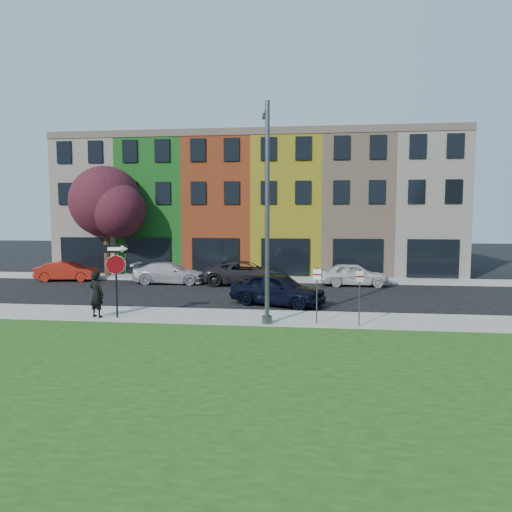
# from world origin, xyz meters

# --- Properties ---
(ground) EXTENTS (120.00, 120.00, 0.00)m
(ground) POSITION_xyz_m (0.00, 0.00, 0.00)
(ground) COLOR black
(ground) RESTS_ON ground
(sidewalk_near) EXTENTS (40.00, 3.00, 0.12)m
(sidewalk_near) POSITION_xyz_m (2.00, 3.00, 0.06)
(sidewalk_near) COLOR gray
(sidewalk_near) RESTS_ON ground
(sidewalk_far) EXTENTS (40.00, 2.40, 0.12)m
(sidewalk_far) POSITION_xyz_m (-3.00, 15.00, 0.06)
(sidewalk_far) COLOR gray
(sidewalk_far) RESTS_ON ground
(rowhouse_block) EXTENTS (30.00, 10.12, 10.00)m
(rowhouse_block) POSITION_xyz_m (-2.50, 21.18, 4.99)
(rowhouse_block) COLOR beige
(rowhouse_block) RESTS_ON ground
(stop_sign) EXTENTS (1.05, 0.17, 3.06)m
(stop_sign) POSITION_xyz_m (-6.31, 2.19, 2.31)
(stop_sign) COLOR black
(stop_sign) RESTS_ON sidewalk_near
(man) EXTENTS (1.03, 0.94, 1.96)m
(man) POSITION_xyz_m (-7.19, 2.20, 1.10)
(man) COLOR black
(man) RESTS_ON sidewalk_near
(sedan_near) EXTENTS (5.19, 6.04, 1.61)m
(sedan_near) POSITION_xyz_m (0.15, 6.27, 0.80)
(sedan_near) COLOR black
(sedan_near) RESTS_ON ground
(parked_car_red) EXTENTS (2.52, 4.40, 1.32)m
(parked_car_red) POSITION_xyz_m (-14.55, 13.03, 0.66)
(parked_car_red) COLOR maroon
(parked_car_red) RESTS_ON ground
(parked_car_silver) EXTENTS (2.43, 4.94, 1.37)m
(parked_car_silver) POSITION_xyz_m (-7.31, 12.65, 0.69)
(parked_car_silver) COLOR #ABABB0
(parked_car_silver) RESTS_ON ground
(parked_car_dark) EXTENTS (3.52, 5.88, 1.50)m
(parked_car_dark) POSITION_xyz_m (-2.31, 12.80, 0.75)
(parked_car_dark) COLOR black
(parked_car_dark) RESTS_ON ground
(parked_car_white) EXTENTS (1.75, 4.25, 1.44)m
(parked_car_white) POSITION_xyz_m (4.48, 13.07, 0.72)
(parked_car_white) COLOR silver
(parked_car_white) RESTS_ON ground
(street_lamp) EXTENTS (0.65, 2.57, 8.64)m
(street_lamp) POSITION_xyz_m (0.01, 2.10, 4.47)
(street_lamp) COLOR #47494C
(street_lamp) RESTS_ON sidewalk_near
(parking_sign_a) EXTENTS (0.32, 0.11, 2.28)m
(parking_sign_a) POSITION_xyz_m (1.99, 2.12, 1.54)
(parking_sign_a) COLOR #47494C
(parking_sign_a) RESTS_ON sidewalk_near
(parking_sign_b) EXTENTS (0.30, 0.16, 2.26)m
(parking_sign_b) POSITION_xyz_m (3.61, 1.89, 1.52)
(parking_sign_b) COLOR #47494C
(parking_sign_b) RESTS_ON sidewalk_near
(tree_purple) EXTENTS (6.00, 5.25, 7.76)m
(tree_purple) POSITION_xyz_m (-12.58, 15.24, 5.24)
(tree_purple) COLOR #312010
(tree_purple) RESTS_ON sidewalk_far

